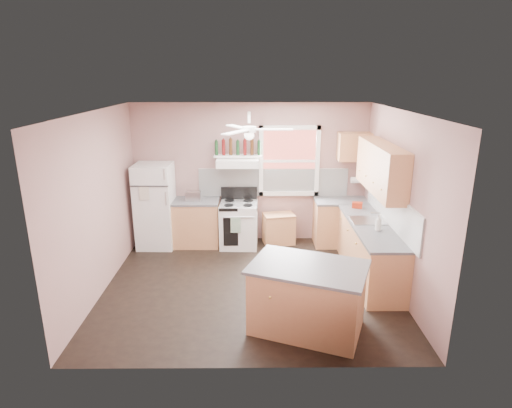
{
  "coord_description": "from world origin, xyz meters",
  "views": [
    {
      "loc": [
        0.05,
        -6.11,
        3.21
      ],
      "look_at": [
        0.1,
        0.3,
        1.25
      ],
      "focal_mm": 30.0,
      "sensor_mm": 36.0,
      "label": 1
    }
  ],
  "objects_px": {
    "refrigerator": "(155,206)",
    "toaster": "(193,196)",
    "stove": "(239,225)",
    "island": "(307,299)",
    "cart": "(279,229)"
  },
  "relations": [
    {
      "from": "refrigerator",
      "to": "stove",
      "type": "xyz_separation_m",
      "value": [
        1.58,
        -0.02,
        -0.37
      ]
    },
    {
      "from": "toaster",
      "to": "stove",
      "type": "height_order",
      "value": "toaster"
    },
    {
      "from": "toaster",
      "to": "island",
      "type": "distance_m",
      "value": 3.44
    },
    {
      "from": "refrigerator",
      "to": "toaster",
      "type": "bearing_deg",
      "value": 2.36
    },
    {
      "from": "stove",
      "to": "toaster",
      "type": "bearing_deg",
      "value": 179.87
    },
    {
      "from": "cart",
      "to": "island",
      "type": "bearing_deg",
      "value": -96.96
    },
    {
      "from": "toaster",
      "to": "island",
      "type": "bearing_deg",
      "value": -56.7
    },
    {
      "from": "toaster",
      "to": "stove",
      "type": "distance_m",
      "value": 1.02
    },
    {
      "from": "cart",
      "to": "island",
      "type": "distance_m",
      "value": 2.97
    },
    {
      "from": "refrigerator",
      "to": "island",
      "type": "height_order",
      "value": "refrigerator"
    },
    {
      "from": "toaster",
      "to": "stove",
      "type": "bearing_deg",
      "value": -1.61
    },
    {
      "from": "refrigerator",
      "to": "cart",
      "type": "bearing_deg",
      "value": 3.88
    },
    {
      "from": "refrigerator",
      "to": "island",
      "type": "distance_m",
      "value": 3.84
    },
    {
      "from": "toaster",
      "to": "cart",
      "type": "height_order",
      "value": "toaster"
    },
    {
      "from": "stove",
      "to": "island",
      "type": "relative_size",
      "value": 0.63
    }
  ]
}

